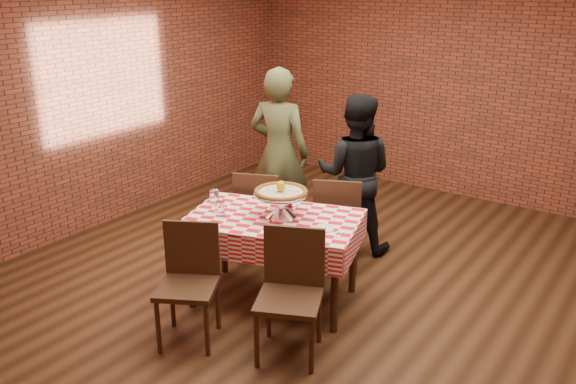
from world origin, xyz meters
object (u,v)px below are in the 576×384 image
Objects in this scene: water_glass_right at (214,197)px; chair_far_right at (338,220)px; condiment_caddy at (290,200)px; water_glass_left at (220,209)px; diner_black at (355,174)px; chair_near_right at (289,298)px; chair_far_left at (262,213)px; diner_olive at (279,153)px; table at (274,259)px; chair_near_left at (187,287)px; pizza at (281,192)px; pizza_stand at (281,205)px.

chair_far_right reaches higher than water_glass_right.
water_glass_right is at bearing -157.16° from condiment_caddy.
water_glass_left is 0.08× the size of diner_black.
water_glass_right is 0.13× the size of chair_near_right.
water_glass_left and water_glass_right have the same top height.
chair_far_left is 0.77m from diner_olive.
table is 0.89m from chair_near_left.
water_glass_left is 0.07× the size of diner_olive.
water_glass_left is at bearing -130.97° from condiment_caddy.
diner_olive is at bearing -92.33° from chair_far_left.
chair_far_left is at bearing 138.85° from pizza.
diner_olive is (-0.22, 1.25, 0.07)m from water_glass_right.
pizza_stand is 1.44m from diner_olive.
condiment_caddy is at bearing 106.62° from pizza_stand.
diner_black is (0.63, 0.69, 0.33)m from chair_far_left.
chair_near_left is at bearing 177.17° from chair_near_right.
chair_near_left is at bearing -70.76° from water_glass_left.
water_glass_right is at bearing 44.01° from diner_black.
condiment_caddy is at bearing 28.45° from water_glass_right.
chair_far_left is at bearing 109.84° from chair_near_right.
chair_far_right is (0.06, 0.83, -0.40)m from pizza_stand.
table is 0.63m from water_glass_left.
chair_near_right is (0.95, -0.36, -0.35)m from water_glass_left.
diner_olive is (-1.39, 1.79, 0.42)m from chair_near_right.
diner_black is (0.03, 1.29, 0.42)m from table.
water_glass_left is (-0.42, -0.28, -0.15)m from pizza.
pizza_stand is 0.11m from pizza.
chair_near_left is (-0.13, -1.14, -0.37)m from condiment_caddy.
table is 0.78× the size of diner_olive.
chair_near_left is 0.97× the size of chair_near_right.
condiment_caddy is 0.15× the size of chair_near_left.
chair_near_right is at bearing 111.40° from chair_far_left.
diner_black reaches higher than chair_far_right.
diner_black is (0.85, 0.09, -0.10)m from diner_olive.
condiment_caddy is 0.72m from chair_far_right.
chair_near_right is at bearing -60.70° from condiment_caddy.
diner_olive is (-0.79, 0.94, 0.07)m from condiment_caddy.
chair_far_right is at bearing 178.64° from chair_far_left.
water_glass_right is at bearing 140.94° from water_glass_left.
diner_olive reaches higher than chair_far_right.
table is 1.51× the size of chair_far_right.
water_glass_right is 1.01m from chair_near_left.
chair_near_right is at bearing 81.74° from chair_far_right.
water_glass_right is (-0.60, -0.05, 0.45)m from table.
condiment_caddy is 1.20m from chair_near_left.
condiment_caddy is at bearing 100.43° from chair_near_right.
pizza_stand reaches higher than chair_near_right.
chair_far_left reaches higher than table.
water_glass_left is at bearing 80.06° from chair_near_left.
chair_near_right is at bearing -7.53° from chair_near_left.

